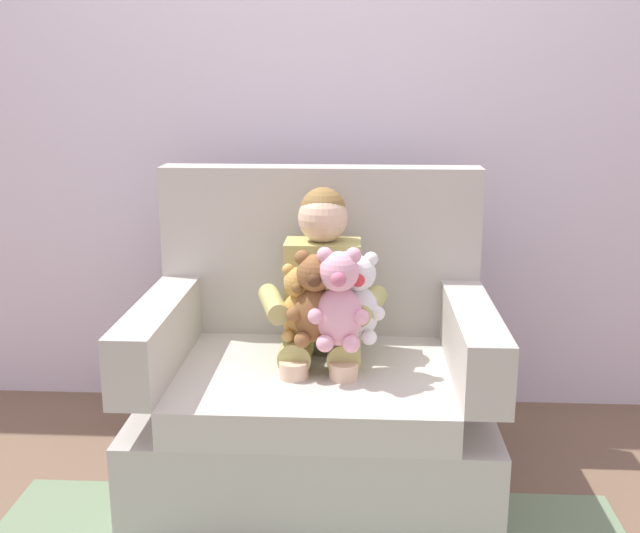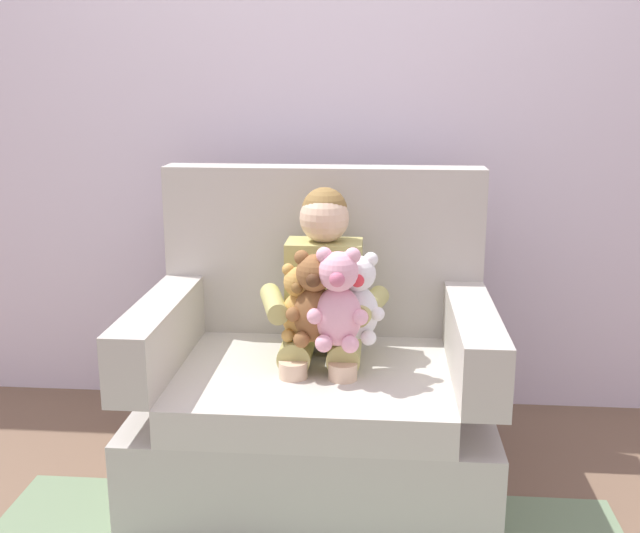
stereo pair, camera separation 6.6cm
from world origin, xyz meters
TOP-DOWN VIEW (x-y plane):
  - ground_plane at (0.00, 0.00)m, footprint 8.00×8.00m
  - back_wall at (0.00, 0.74)m, footprint 6.00×0.10m
  - armchair at (0.00, 0.05)m, footprint 1.17×0.85m
  - seated_child at (0.02, 0.06)m, footprint 0.45×0.39m
  - plush_white at (0.14, -0.06)m, footprint 0.17×0.14m
  - plush_honey at (-0.05, -0.06)m, footprint 0.15×0.12m
  - plush_pink at (0.08, -0.13)m, footprint 0.19×0.16m
  - plush_brown at (0.01, -0.10)m, footprint 0.18×0.15m

SIDE VIEW (x-z plane):
  - ground_plane at x=0.00m, z-range 0.00..0.00m
  - armchair at x=0.00m, z-range -0.20..0.86m
  - seated_child at x=0.02m, z-range 0.23..1.06m
  - plush_honey at x=-0.05m, z-range 0.53..0.79m
  - plush_white at x=0.14m, z-range 0.53..0.83m
  - plush_brown at x=0.01m, z-range 0.53..0.84m
  - plush_pink at x=0.08m, z-range 0.53..0.85m
  - back_wall at x=0.00m, z-range 0.00..2.60m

